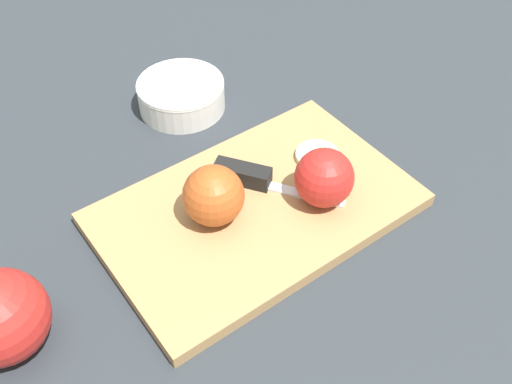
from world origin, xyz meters
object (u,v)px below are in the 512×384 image
object	(u,v)px
apple_whole	(0,317)
bowl	(181,93)
apple_half_left	(213,196)
apple_half_right	(324,178)
knife	(248,176)

from	to	relation	value
apple_whole	bowl	size ratio (longest dim) A/B	0.87
apple_whole	apple_half_left	bearing A→B (deg)	-2.30
apple_half_right	bowl	distance (m)	0.26
apple_half_left	apple_half_right	distance (m)	0.12
apple_half_left	apple_half_right	xyz separation A→B (m)	(0.11, -0.06, -0.00)
apple_half_left	apple_half_right	world-z (taller)	same
apple_half_left	bowl	world-z (taller)	apple_half_left
apple_half_left	apple_whole	xyz separation A→B (m)	(-0.23, 0.01, -0.00)
apple_half_left	knife	distance (m)	0.07
apple_whole	bowl	xyz separation A→B (m)	(0.33, 0.19, -0.02)
apple_half_right	apple_whole	xyz separation A→B (m)	(-0.34, 0.07, -0.00)
apple_half_right	apple_whole	size ratio (longest dim) A/B	0.65
apple_half_left	apple_half_right	bearing A→B (deg)	99.25
knife	bowl	xyz separation A→B (m)	(0.03, 0.18, -0.00)
knife	bowl	size ratio (longest dim) A/B	1.21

